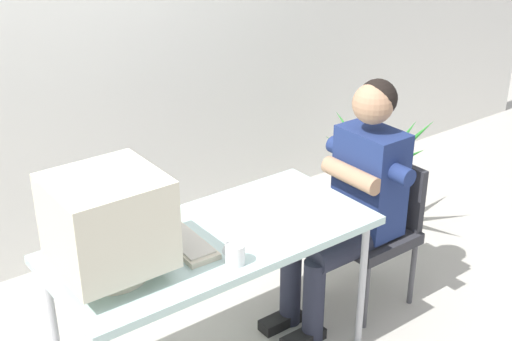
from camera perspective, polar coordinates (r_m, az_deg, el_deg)
The scene contains 8 objects.
wall_back at distance 4.04m, azimuth -11.57°, elevation 13.73°, with size 8.00×0.10×3.00m, color silver.
desk at distance 3.03m, azimuth -3.49°, elevation -6.28°, with size 1.46×0.67×0.73m.
crt_monitor at distance 2.66m, azimuth -12.26°, elevation -4.27°, with size 0.43×0.40×0.43m.
keyboard at distance 2.96m, azimuth -6.33°, elevation -5.74°, with size 0.16×0.44×0.03m.
office_chair at distance 3.70m, azimuth 10.10°, elevation -4.44°, with size 0.42×0.42×0.79m.
person_seated at distance 3.47m, azimuth 8.19°, elevation -2.12°, with size 0.73×0.54×1.27m.
potted_plant at distance 4.32m, azimuth 10.07°, elevation -0.81°, with size 0.82×0.79×0.86m.
desk_mug at distance 2.78m, azimuth -1.81°, elevation -7.00°, with size 0.08×0.09×0.09m.
Camera 1 is at (-1.41, -2.18, 2.24)m, focal length 47.61 mm.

